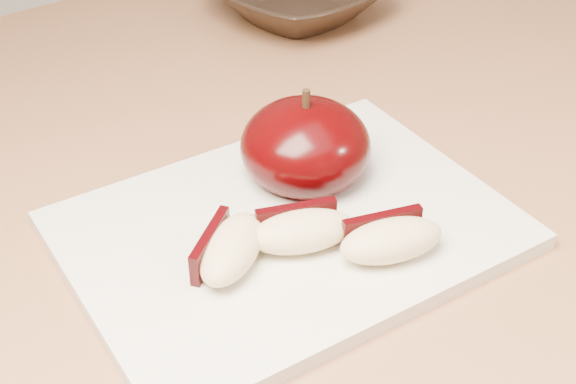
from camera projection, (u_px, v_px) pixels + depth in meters
cutting_board at (288, 230)px, 0.51m from camera, size 0.29×0.22×0.01m
apple_half at (305, 146)px, 0.54m from camera, size 0.11×0.11×0.07m
apple_wedge_a at (229, 248)px, 0.47m from camera, size 0.07×0.06×0.02m
apple_wedge_b at (301, 230)px, 0.49m from camera, size 0.07×0.05×0.02m
apple_wedge_c at (390, 239)px, 0.48m from camera, size 0.07×0.05×0.02m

